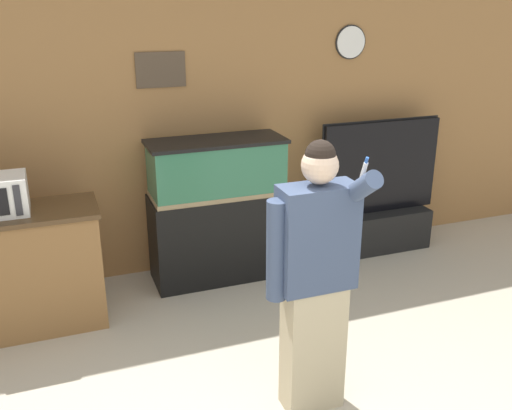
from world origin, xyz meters
name	(u,v)px	position (x,y,z in m)	size (l,w,h in m)	color
wall_back_paneled	(171,128)	(0.00, 3.11, 1.30)	(10.00, 0.08, 2.60)	olive
aquarium_on_stand	(218,210)	(0.30, 2.77, 0.63)	(1.16, 0.48, 1.26)	black
tv_on_stand	(377,212)	(1.95, 2.81, 0.38)	(1.24, 0.40, 1.29)	black
person_standing	(314,278)	(0.32, 0.91, 0.87)	(0.52, 0.40, 1.67)	#BCAD89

